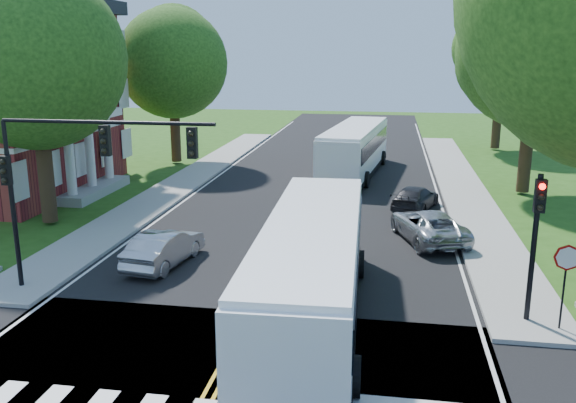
% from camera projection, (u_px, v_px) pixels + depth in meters
% --- Properties ---
extents(road, '(14.00, 96.00, 0.01)m').
position_uv_depth(road, '(306.00, 213.00, 30.47)').
color(road, black).
rests_on(road, ground).
extents(center_line, '(0.36, 70.00, 0.01)m').
position_uv_depth(center_line, '(315.00, 194.00, 34.29)').
color(center_line, gold).
rests_on(center_line, road).
extents(edge_line_w, '(0.12, 70.00, 0.01)m').
position_uv_depth(edge_line_w, '(199.00, 190.00, 35.37)').
color(edge_line_w, silver).
rests_on(edge_line_w, road).
extents(edge_line_e, '(0.12, 70.00, 0.01)m').
position_uv_depth(edge_line_e, '(439.00, 199.00, 33.21)').
color(edge_line_e, silver).
rests_on(edge_line_e, road).
extents(stop_bar, '(6.60, 0.40, 0.01)m').
position_uv_depth(stop_bar, '(359.00, 399.00, 14.21)').
color(stop_bar, silver).
rests_on(stop_bar, road).
extents(sidewalk_nw, '(2.60, 40.00, 0.15)m').
position_uv_depth(sidewalk_nw, '(191.00, 177.00, 38.47)').
color(sidewalk_nw, gray).
rests_on(sidewalk_nw, ground).
extents(sidewalk_ne, '(2.60, 40.00, 0.15)m').
position_uv_depth(sidewalk_ne, '(462.00, 187.00, 35.83)').
color(sidewalk_ne, gray).
rests_on(sidewalk_ne, ground).
extents(tree_west_near, '(8.00, 8.00, 11.40)m').
position_uv_depth(tree_west_near, '(35.00, 59.00, 26.64)').
color(tree_west_near, '#2E2112').
rests_on(tree_west_near, ground).
extents(tree_west_far, '(7.60, 7.60, 10.67)m').
position_uv_depth(tree_west_far, '(172.00, 63.00, 42.00)').
color(tree_west_far, '#2E2112').
rests_on(tree_west_far, ground).
extents(tree_east_mid, '(8.40, 8.40, 11.93)m').
position_uv_depth(tree_east_mid, '(536.00, 51.00, 32.47)').
color(tree_east_mid, '#2E2112').
rests_on(tree_east_mid, ground).
extents(tree_east_far, '(7.20, 7.20, 10.34)m').
position_uv_depth(tree_east_far, '(502.00, 63.00, 47.87)').
color(tree_east_far, '#2E2112').
rests_on(tree_east_far, ground).
extents(signal_nw, '(7.15, 0.46, 5.66)m').
position_uv_depth(signal_nw, '(74.00, 165.00, 19.26)').
color(signal_nw, black).
rests_on(signal_nw, ground).
extents(signal_ne, '(0.30, 0.46, 4.40)m').
position_uv_depth(signal_ne, '(536.00, 229.00, 17.38)').
color(signal_ne, black).
rests_on(signal_ne, ground).
extents(stop_sign, '(0.76, 0.08, 2.53)m').
position_uv_depth(stop_sign, '(566.00, 267.00, 17.04)').
color(stop_sign, black).
rests_on(stop_sign, ground).
extents(bus_lead, '(3.31, 12.42, 3.19)m').
position_uv_depth(bus_lead, '(312.00, 270.00, 17.73)').
color(bus_lead, white).
rests_on(bus_lead, road).
extents(bus_follow, '(4.01, 12.43, 3.16)m').
position_uv_depth(bus_follow, '(355.00, 149.00, 39.34)').
color(bus_follow, white).
rests_on(bus_follow, road).
extents(hatchback, '(2.00, 4.28, 1.36)m').
position_uv_depth(hatchback, '(164.00, 248.00, 22.91)').
color(hatchback, '#AAACB1').
rests_on(hatchback, road).
extents(suv, '(3.58, 5.25, 1.34)m').
position_uv_depth(suv, '(428.00, 225.00, 25.85)').
color(suv, '#AFB1B6').
rests_on(suv, road).
extents(dark_sedan, '(2.83, 4.37, 1.18)m').
position_uv_depth(dark_sedan, '(415.00, 198.00, 30.96)').
color(dark_sedan, black).
rests_on(dark_sedan, road).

